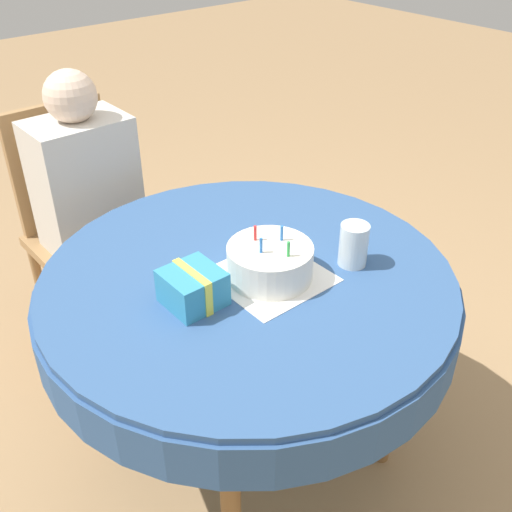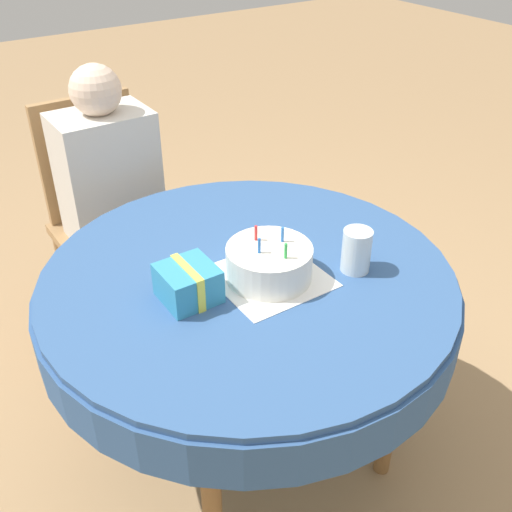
{
  "view_description": "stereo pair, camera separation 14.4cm",
  "coord_description": "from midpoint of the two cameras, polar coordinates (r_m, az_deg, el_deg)",
  "views": [
    {
      "loc": [
        -0.82,
        -1.02,
        1.62
      ],
      "look_at": [
        0.02,
        -0.02,
        0.76
      ],
      "focal_mm": 42.0,
      "sensor_mm": 36.0,
      "label": 1
    },
    {
      "loc": [
        -0.71,
        -1.1,
        1.62
      ],
      "look_at": [
        0.02,
        -0.02,
        0.76
      ],
      "focal_mm": 42.0,
      "sensor_mm": 36.0,
      "label": 2
    }
  ],
  "objects": [
    {
      "name": "drinking_glass",
      "position": [
        1.61,
        12.09,
        0.43
      ],
      "size": [
        0.08,
        0.08,
        0.12
      ],
      "color": "silver",
      "rests_on": "dining_table"
    },
    {
      "name": "gift_box",
      "position": [
        1.48,
        -3.73,
        -2.69
      ],
      "size": [
        0.13,
        0.14,
        0.1
      ],
      "color": "teal",
      "rests_on": "dining_table"
    },
    {
      "name": "chair",
      "position": [
        2.35,
        -12.29,
        3.91
      ],
      "size": [
        0.42,
        0.42,
        0.92
      ],
      "rotation": [
        0.0,
        0.0,
        0.01
      ],
      "color": "#A37A4C",
      "rests_on": "ground_plane"
    },
    {
      "name": "dining_table",
      "position": [
        1.64,
        1.72,
        -4.04
      ],
      "size": [
        1.13,
        1.13,
        0.7
      ],
      "color": "#335689",
      "rests_on": "ground_plane"
    },
    {
      "name": "birthday_cake",
      "position": [
        1.55,
        3.92,
        -0.71
      ],
      "size": [
        0.23,
        0.23,
        0.13
      ],
      "color": "white",
      "rests_on": "dining_table"
    },
    {
      "name": "person",
      "position": [
        2.19,
        -11.7,
        6.32
      ],
      "size": [
        0.33,
        0.32,
        1.08
      ],
      "rotation": [
        0.0,
        0.0,
        0.01
      ],
      "color": "beige",
      "rests_on": "ground_plane"
    },
    {
      "name": "ground_plane",
      "position": [
        2.08,
        1.42,
        -17.76
      ],
      "size": [
        12.0,
        12.0,
        0.0
      ],
      "primitive_type": "plane",
      "color": "#A37F56"
    },
    {
      "name": "napkin",
      "position": [
        1.58,
        3.86,
        -2.11
      ],
      "size": [
        0.28,
        0.28,
        0.0
      ],
      "color": "white",
      "rests_on": "dining_table"
    }
  ]
}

